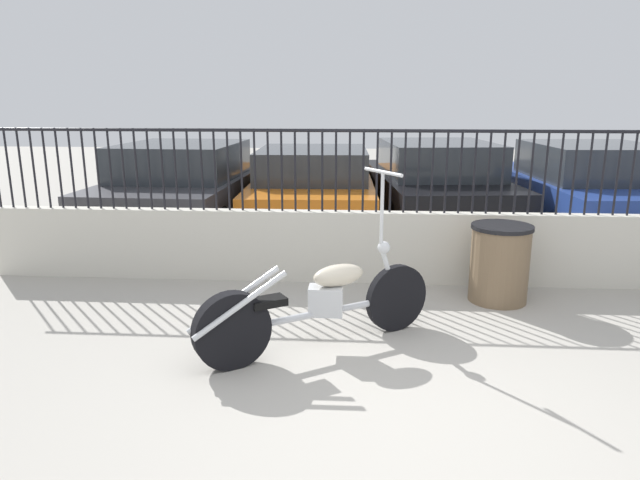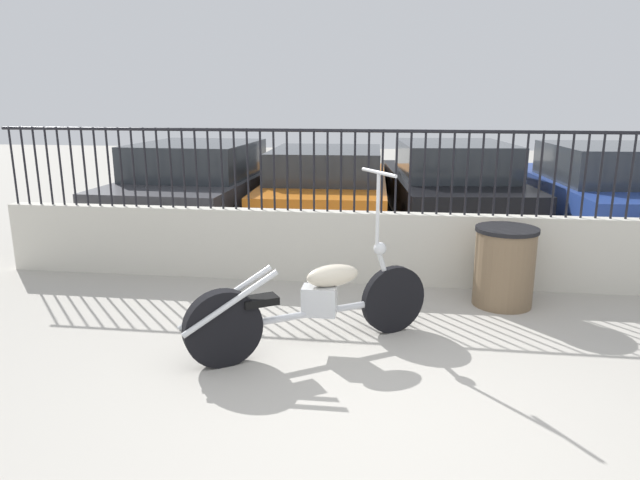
% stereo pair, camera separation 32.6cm
% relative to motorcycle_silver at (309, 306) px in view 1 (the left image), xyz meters
% --- Properties ---
extents(ground_plane, '(40.00, 40.00, 0.00)m').
position_rel_motorcycle_silver_xyz_m(ground_plane, '(0.65, -0.94, -0.38)').
color(ground_plane, '#ADA89E').
extents(low_wall, '(8.88, 0.18, 0.80)m').
position_rel_motorcycle_silver_xyz_m(low_wall, '(0.65, 1.84, 0.02)').
color(low_wall, beige).
rests_on(low_wall, ground_plane).
extents(fence_railing, '(8.88, 0.04, 0.90)m').
position_rel_motorcycle_silver_xyz_m(fence_railing, '(0.65, 1.84, 0.98)').
color(fence_railing, black).
rests_on(fence_railing, low_wall).
extents(motorcycle_silver, '(1.89, 1.27, 1.45)m').
position_rel_motorcycle_silver_xyz_m(motorcycle_silver, '(0.00, 0.00, 0.00)').
color(motorcycle_silver, black).
rests_on(motorcycle_silver, ground_plane).
extents(trash_bin, '(0.61, 0.61, 0.79)m').
position_rel_motorcycle_silver_xyz_m(trash_bin, '(1.81, 1.30, 0.02)').
color(trash_bin, brown).
rests_on(trash_bin, ground_plane).
extents(car_dark_grey, '(1.95, 4.15, 1.36)m').
position_rel_motorcycle_silver_xyz_m(car_dark_grey, '(-2.25, 4.15, 0.30)').
color(car_dark_grey, black).
rests_on(car_dark_grey, ground_plane).
extents(car_orange, '(1.93, 4.10, 1.27)m').
position_rel_motorcycle_silver_xyz_m(car_orange, '(-0.33, 4.44, 0.27)').
color(car_orange, black).
rests_on(car_orange, ground_plane).
extents(car_black, '(2.18, 4.34, 1.36)m').
position_rel_motorcycle_silver_xyz_m(car_black, '(1.57, 4.70, 0.30)').
color(car_black, black).
rests_on(car_black, ground_plane).
extents(car_blue, '(2.06, 4.15, 1.39)m').
position_rel_motorcycle_silver_xyz_m(car_blue, '(3.70, 4.18, 0.31)').
color(car_blue, black).
rests_on(car_blue, ground_plane).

